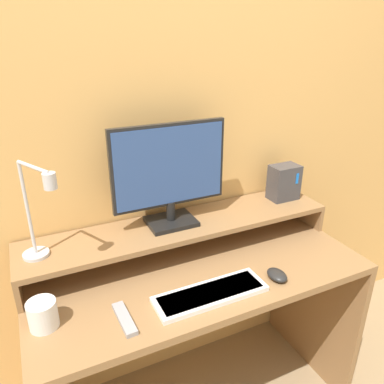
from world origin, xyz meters
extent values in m
cube|color=#E5AD60|center=(0.00, 0.61, 1.25)|extent=(6.00, 0.05, 2.50)
cube|color=olive|center=(0.00, 0.29, 0.74)|extent=(1.31, 0.58, 0.03)
cube|color=olive|center=(0.64, 0.29, 0.36)|extent=(0.03, 0.58, 0.72)
cube|color=olive|center=(-0.64, 0.45, 0.81)|extent=(0.02, 0.26, 0.10)
cube|color=olive|center=(0.64, 0.45, 0.81)|extent=(0.02, 0.26, 0.10)
cube|color=olive|center=(0.00, 0.45, 0.87)|extent=(1.31, 0.26, 0.02)
cube|color=black|center=(-0.04, 0.47, 0.89)|extent=(0.19, 0.16, 0.02)
cylinder|color=black|center=(-0.04, 0.47, 0.94)|extent=(0.04, 0.04, 0.08)
cube|color=black|center=(-0.04, 0.47, 1.13)|extent=(0.47, 0.02, 0.33)
cube|color=#2D4C8C|center=(-0.04, 0.46, 1.13)|extent=(0.44, 0.01, 0.31)
cylinder|color=silver|center=(-0.57, 0.45, 0.89)|extent=(0.09, 0.09, 0.01)
cylinder|color=silver|center=(-0.57, 0.45, 1.06)|extent=(0.01, 0.01, 0.34)
cylinder|color=silver|center=(-0.53, 0.37, 1.23)|extent=(0.09, 0.16, 0.01)
cylinder|color=silver|center=(-0.49, 0.30, 1.20)|extent=(0.04, 0.04, 0.05)
cube|color=#3D3D42|center=(0.53, 0.47, 0.96)|extent=(0.13, 0.09, 0.16)
cube|color=#1972F2|center=(0.57, 0.43, 0.99)|extent=(0.01, 0.00, 0.05)
cube|color=white|center=(-0.04, 0.12, 0.76)|extent=(0.41, 0.13, 0.02)
cube|color=silver|center=(-0.04, 0.12, 0.77)|extent=(0.37, 0.11, 0.01)
ellipsoid|color=black|center=(0.24, 0.11, 0.77)|extent=(0.06, 0.09, 0.03)
cube|color=#99999E|center=(-0.34, 0.14, 0.76)|extent=(0.04, 0.16, 0.02)
cylinder|color=white|center=(-0.58, 0.22, 0.80)|extent=(0.09, 0.09, 0.09)
camera|label=1|loc=(-0.55, -0.81, 1.61)|focal=35.00mm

